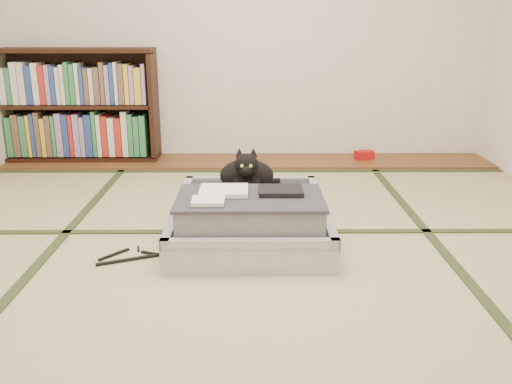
{
  "coord_description": "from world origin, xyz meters",
  "views": [
    {
      "loc": [
        0.03,
        -2.41,
        1.1
      ],
      "look_at": [
        0.05,
        0.35,
        0.25
      ],
      "focal_mm": 38.0,
      "sensor_mm": 36.0,
      "label": 1
    }
  ],
  "objects": [
    {
      "name": "floor",
      "position": [
        0.0,
        0.0,
        0.0
      ],
      "size": [
        4.5,
        4.5,
        0.0
      ],
      "primitive_type": "plane",
      "color": "tan",
      "rests_on": "ground"
    },
    {
      "name": "wood_strip",
      "position": [
        0.0,
        2.0,
        0.01
      ],
      "size": [
        4.0,
        0.5,
        0.02
      ],
      "primitive_type": "cube",
      "color": "brown",
      "rests_on": "ground"
    },
    {
      "name": "red_item",
      "position": [
        0.97,
        2.03,
        0.06
      ],
      "size": [
        0.17,
        0.12,
        0.07
      ],
      "primitive_type": "cube",
      "rotation": [
        0.0,
        0.0,
        0.24
      ],
      "color": "#B00E10",
      "rests_on": "wood_strip"
    },
    {
      "name": "tatami_borders",
      "position": [
        0.0,
        0.49,
        0.0
      ],
      "size": [
        4.0,
        4.5,
        0.01
      ],
      "color": "#2D381E",
      "rests_on": "ground"
    },
    {
      "name": "bookcase",
      "position": [
        -1.4,
        2.07,
        0.45
      ],
      "size": [
        1.29,
        0.29,
        0.92
      ],
      "color": "black",
      "rests_on": "wood_strip"
    },
    {
      "name": "suitcase",
      "position": [
        0.02,
        0.34,
        0.11
      ],
      "size": [
        0.82,
        1.09,
        0.32
      ],
      "color": "#AEAEB3",
      "rests_on": "floor"
    },
    {
      "name": "cat",
      "position": [
        -0.0,
        0.63,
        0.27
      ],
      "size": [
        0.36,
        0.37,
        0.29
      ],
      "color": "black",
      "rests_on": "suitcase"
    },
    {
      "name": "cable_coil",
      "position": [
        0.18,
        0.66,
        0.17
      ],
      "size": [
        0.11,
        0.11,
        0.03
      ],
      "color": "white",
      "rests_on": "suitcase"
    },
    {
      "name": "hanger",
      "position": [
        -0.55,
        0.06,
        0.01
      ],
      "size": [
        0.37,
        0.23,
        0.01
      ],
      "color": "black",
      "rests_on": "floor"
    }
  ]
}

